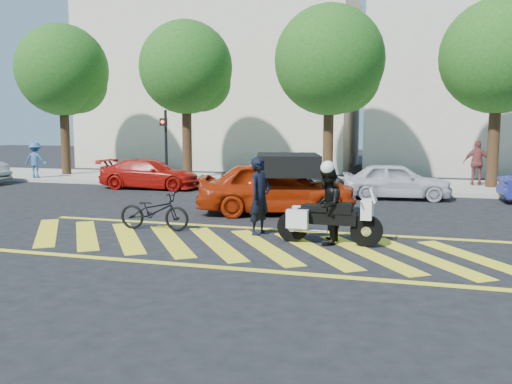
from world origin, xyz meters
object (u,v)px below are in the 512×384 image
(officer_bike, at_px, (260,196))
(police_motorcycle, at_px, (327,219))
(red_convertible, at_px, (277,187))
(bicycle, at_px, (154,211))
(parked_left, at_px, (150,174))
(parked_mid_right, at_px, (396,181))
(officer_moto, at_px, (327,206))
(parked_mid_left, at_px, (285,180))

(officer_bike, bearing_deg, police_motorcycle, -90.53)
(police_motorcycle, height_order, red_convertible, red_convertible)
(bicycle, xyz_separation_m, police_motorcycle, (4.37, -0.37, 0.08))
(parked_left, xyz_separation_m, parked_mid_right, (9.71, -0.34, 0.04))
(officer_moto, xyz_separation_m, parked_mid_right, (1.20, 7.84, -0.21))
(officer_bike, relative_size, officer_moto, 1.09)
(officer_moto, distance_m, parked_mid_right, 7.93)
(officer_moto, height_order, parked_mid_right, officer_moto)
(parked_left, bearing_deg, officer_moto, -136.60)
(parked_mid_left, bearing_deg, parked_mid_right, -78.04)
(officer_moto, distance_m, parked_left, 11.81)
(bicycle, distance_m, parked_mid_right, 9.31)
(parked_mid_left, height_order, parked_mid_right, parked_mid_right)
(bicycle, xyz_separation_m, officer_moto, (4.36, -0.37, 0.37))
(parked_mid_right, bearing_deg, parked_left, 82.54)
(police_motorcycle, relative_size, parked_left, 0.56)
(parked_mid_left, bearing_deg, parked_left, 85.83)
(officer_bike, distance_m, police_motorcycle, 1.83)
(officer_bike, bearing_deg, red_convertible, 24.65)
(officer_moto, bearing_deg, parked_left, -132.34)
(red_convertible, distance_m, parked_left, 7.93)
(police_motorcycle, bearing_deg, bicycle, 176.66)
(police_motorcycle, height_order, parked_left, parked_left)
(parked_left, bearing_deg, red_convertible, -128.02)
(bicycle, relative_size, parked_mid_right, 0.49)
(officer_bike, relative_size, parked_mid_left, 0.41)
(officer_moto, height_order, parked_mid_left, officer_moto)
(police_motorcycle, bearing_deg, red_convertible, 121.27)
(bicycle, distance_m, police_motorcycle, 4.39)
(bicycle, bearing_deg, officer_moto, -96.99)
(police_motorcycle, xyz_separation_m, officer_moto, (-0.02, -0.00, 0.29))
(parked_mid_right, bearing_deg, officer_moto, 165.84)
(red_convertible, bearing_deg, officer_bike, 171.48)
(parked_left, distance_m, parked_mid_left, 5.91)
(parked_left, bearing_deg, police_motorcycle, -136.55)
(bicycle, height_order, parked_mid_right, parked_mid_right)
(police_motorcycle, xyz_separation_m, parked_mid_left, (-2.67, 7.31, 0.07))
(parked_left, relative_size, parked_mid_right, 1.11)
(red_convertible, bearing_deg, officer_moto, -165.62)
(officer_bike, height_order, bicycle, officer_bike)
(parked_mid_left, bearing_deg, red_convertible, -166.31)
(officer_moto, distance_m, red_convertible, 4.14)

